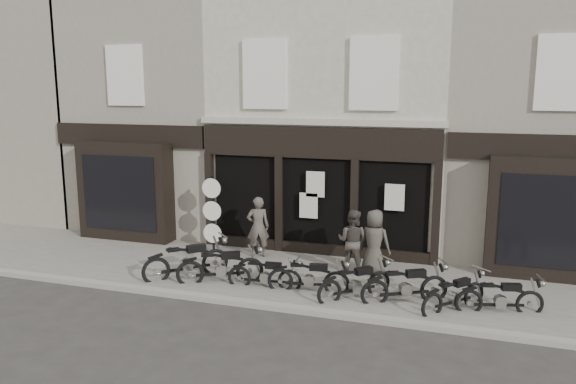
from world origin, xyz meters
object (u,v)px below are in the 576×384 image
(motorcycle_5, at_px, (406,289))
(man_left, at_px, (258,227))
(motorcycle_0, at_px, (187,264))
(man_centre, at_px, (352,241))
(man_right, at_px, (374,242))
(motorcycle_4, at_px, (356,286))
(motorcycle_7, at_px, (501,301))
(motorcycle_3, at_px, (309,280))
(motorcycle_2, at_px, (265,277))
(motorcycle_6, at_px, (454,297))
(advert_sign_post, at_px, (213,217))
(motorcycle_1, at_px, (221,270))

(motorcycle_5, relative_size, man_left, 1.09)
(motorcycle_0, relative_size, man_centre, 1.08)
(man_right, bearing_deg, motorcycle_4, 96.50)
(motorcycle_7, bearing_deg, motorcycle_0, 165.33)
(motorcycle_4, distance_m, man_right, 1.89)
(motorcycle_3, bearing_deg, motorcycle_2, 174.16)
(man_left, height_order, man_right, man_left)
(motorcycle_6, bearing_deg, man_centre, 98.25)
(man_left, distance_m, man_centre, 2.97)
(motorcycle_5, distance_m, advert_sign_post, 6.46)
(motorcycle_6, bearing_deg, motorcycle_4, 130.82)
(motorcycle_1, height_order, motorcycle_3, motorcycle_1)
(motorcycle_0, distance_m, man_right, 4.99)
(man_centre, xyz_separation_m, man_right, (0.58, 0.04, 0.01))
(motorcycle_6, distance_m, man_right, 2.86)
(motorcycle_6, height_order, man_centre, man_centre)
(motorcycle_0, distance_m, motorcycle_3, 3.37)
(motorcycle_7, bearing_deg, motorcycle_3, 166.02)
(motorcycle_1, distance_m, motorcycle_4, 3.50)
(motorcycle_6, bearing_deg, motorcycle_3, 130.11)
(motorcycle_6, height_order, advert_sign_post, advert_sign_post)
(motorcycle_3, relative_size, man_centre, 1.17)
(motorcycle_1, distance_m, motorcycle_6, 5.77)
(motorcycle_0, xyz_separation_m, motorcycle_4, (4.53, -0.10, -0.06))
(motorcycle_7, relative_size, man_left, 1.07)
(motorcycle_0, height_order, motorcycle_1, motorcycle_0)
(motorcycle_0, height_order, motorcycle_6, motorcycle_0)
(advert_sign_post, bearing_deg, motorcycle_6, -19.22)
(motorcycle_5, xyz_separation_m, man_right, (-1.03, 1.67, 0.59))
(motorcycle_1, height_order, motorcycle_2, motorcycle_1)
(motorcycle_3, xyz_separation_m, motorcycle_7, (4.41, 0.05, -0.02))
(motorcycle_5, relative_size, man_right, 1.12)
(motorcycle_0, distance_m, advert_sign_post, 2.39)
(motorcycle_6, xyz_separation_m, man_centre, (-2.71, 1.75, 0.61))
(motorcycle_7, relative_size, man_centre, 1.11)
(man_right, relative_size, advert_sign_post, 0.72)
(motorcycle_5, xyz_separation_m, man_left, (-4.52, 2.18, 0.61))
(man_centre, xyz_separation_m, advert_sign_post, (-4.40, 0.61, 0.21))
(advert_sign_post, bearing_deg, motorcycle_0, -82.84)
(motorcycle_4, xyz_separation_m, motorcycle_7, (3.25, 0.10, -0.02))
(motorcycle_1, height_order, man_left, man_left)
(motorcycle_4, relative_size, motorcycle_7, 0.84)
(motorcycle_7, bearing_deg, motorcycle_5, 165.00)
(motorcycle_0, height_order, motorcycle_5, motorcycle_0)
(motorcycle_3, xyz_separation_m, motorcycle_4, (1.16, -0.05, 0.00))
(motorcycle_1, bearing_deg, motorcycle_6, -27.68)
(motorcycle_2, height_order, motorcycle_4, motorcycle_4)
(motorcycle_1, bearing_deg, man_centre, 2.08)
(motorcycle_4, bearing_deg, motorcycle_6, -45.27)
(motorcycle_6, relative_size, advert_sign_post, 0.65)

